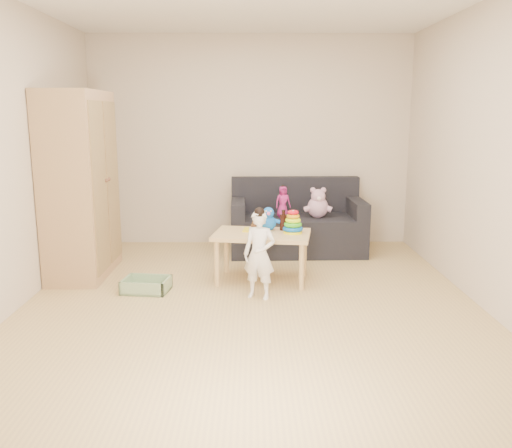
{
  "coord_description": "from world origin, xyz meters",
  "views": [
    {
      "loc": [
        0.0,
        -4.62,
        1.65
      ],
      "look_at": [
        0.05,
        0.25,
        0.65
      ],
      "focal_mm": 38.0,
      "sensor_mm": 36.0,
      "label": 1
    }
  ],
  "objects_px": {
    "sofa": "(297,234)",
    "wardrobe": "(80,185)",
    "play_table": "(262,257)",
    "toddler": "(259,256)"
  },
  "relations": [
    {
      "from": "sofa",
      "to": "wardrobe",
      "type": "bearing_deg",
      "value": -160.4
    },
    {
      "from": "wardrobe",
      "to": "sofa",
      "type": "bearing_deg",
      "value": 20.82
    },
    {
      "from": "wardrobe",
      "to": "play_table",
      "type": "relative_size",
      "value": 2.0
    },
    {
      "from": "sofa",
      "to": "toddler",
      "type": "xyz_separation_m",
      "value": [
        -0.48,
        -1.64,
        0.17
      ]
    },
    {
      "from": "play_table",
      "to": "toddler",
      "type": "xyz_separation_m",
      "value": [
        -0.03,
        -0.51,
        0.15
      ]
    },
    {
      "from": "play_table",
      "to": "toddler",
      "type": "height_order",
      "value": "toddler"
    },
    {
      "from": "toddler",
      "to": "sofa",
      "type": "bearing_deg",
      "value": 93.57
    },
    {
      "from": "wardrobe",
      "to": "play_table",
      "type": "bearing_deg",
      "value": -8.1
    },
    {
      "from": "play_table",
      "to": "sofa",
      "type": "bearing_deg",
      "value": 68.44
    },
    {
      "from": "sofa",
      "to": "play_table",
      "type": "xyz_separation_m",
      "value": [
        -0.45,
        -1.13,
        0.02
      ]
    }
  ]
}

